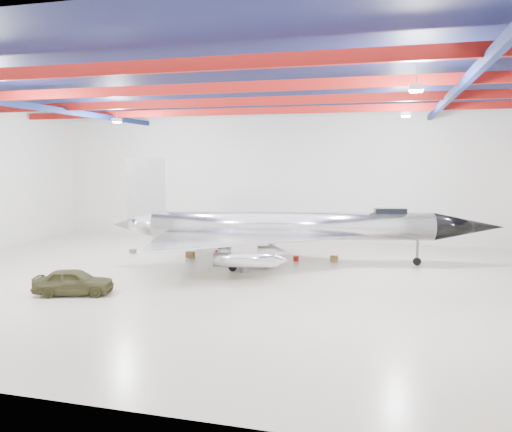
# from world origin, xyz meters

# --- Properties ---
(floor) EXTENTS (40.00, 40.00, 0.00)m
(floor) POSITION_xyz_m (0.00, 0.00, 0.00)
(floor) COLOR beige
(floor) RESTS_ON ground
(wall_back) EXTENTS (40.00, 0.00, 40.00)m
(wall_back) POSITION_xyz_m (0.00, 15.00, 5.50)
(wall_back) COLOR silver
(wall_back) RESTS_ON floor
(ceiling) EXTENTS (40.00, 40.00, 0.00)m
(ceiling) POSITION_xyz_m (0.00, 0.00, 11.00)
(ceiling) COLOR #0A0F38
(ceiling) RESTS_ON wall_back
(ceiling_structure) EXTENTS (39.50, 29.50, 1.08)m
(ceiling_structure) POSITION_xyz_m (0.00, 0.00, 10.32)
(ceiling_structure) COLOR maroon
(ceiling_structure) RESTS_ON ceiling
(jet_aircraft) EXTENTS (25.44, 17.37, 7.00)m
(jet_aircraft) POSITION_xyz_m (2.94, 5.23, 2.30)
(jet_aircraft) COLOR silver
(jet_aircraft) RESTS_ON floor
(jeep) EXTENTS (4.26, 2.70, 1.35)m
(jeep) POSITION_xyz_m (-6.40, -4.94, 0.68)
(jeep) COLOR #3C3A1E
(jeep) RESTS_ON floor
(crate_ply) EXTENTS (0.59, 0.48, 0.40)m
(crate_ply) POSITION_xyz_m (-4.31, 5.61, 0.20)
(crate_ply) COLOR olive
(crate_ply) RESTS_ON floor
(toolbox_red) EXTENTS (0.46, 0.38, 0.31)m
(toolbox_red) POSITION_xyz_m (-2.79, 7.33, 0.15)
(toolbox_red) COLOR #A81410
(toolbox_red) RESTS_ON floor
(engine_drum) EXTENTS (0.62, 0.62, 0.45)m
(engine_drum) POSITION_xyz_m (0.72, 2.02, 0.23)
(engine_drum) COLOR #59595B
(engine_drum) RESTS_ON floor
(parts_bin) EXTENTS (0.54, 0.43, 0.37)m
(parts_bin) POSITION_xyz_m (5.66, 6.89, 0.18)
(parts_bin) COLOR olive
(parts_bin) RESTS_ON floor
(crate_small) EXTENTS (0.45, 0.37, 0.29)m
(crate_small) POSITION_xyz_m (-9.01, 5.99, 0.15)
(crate_small) COLOR #59595B
(crate_small) RESTS_ON floor
(tool_chest) EXTENTS (0.44, 0.44, 0.34)m
(tool_chest) POSITION_xyz_m (3.13, 6.38, 0.17)
(tool_chest) COLOR #A81410
(tool_chest) RESTS_ON floor
(oil_barrel) EXTENTS (0.73, 0.65, 0.43)m
(oil_barrel) POSITION_xyz_m (1.57, 4.00, 0.22)
(oil_barrel) COLOR olive
(oil_barrel) RESTS_ON floor
(spares_box) EXTENTS (0.54, 0.54, 0.37)m
(spares_box) POSITION_xyz_m (0.38, 10.58, 0.19)
(spares_box) COLOR #59595B
(spares_box) RESTS_ON floor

